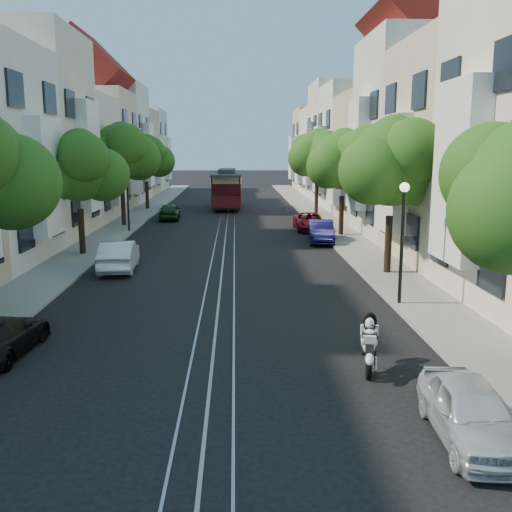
{
  "coord_description": "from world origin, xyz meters",
  "views": [
    {
      "loc": [
        0.62,
        -14.99,
        5.41
      ],
      "look_at": [
        1.41,
        6.62,
        1.31
      ],
      "focal_mm": 40.0,
      "sensor_mm": 36.0,
      "label": 1
    }
  ],
  "objects": [
    {
      "name": "townhouses_west",
      "position": [
        -11.87,
        27.91,
        5.08
      ],
      "size": [
        7.75,
        72.0,
        11.76
      ],
      "color": "silver",
      "rests_on": "ground"
    },
    {
      "name": "townhouses_east",
      "position": [
        11.87,
        27.91,
        5.18
      ],
      "size": [
        7.75,
        72.0,
        12.0
      ],
      "color": "beige",
      "rests_on": "ground"
    },
    {
      "name": "tree_e_b",
      "position": [
        7.26,
        8.98,
        4.73
      ],
      "size": [
        4.93,
        4.08,
        6.68
      ],
      "color": "black",
      "rests_on": "ground"
    },
    {
      "name": "lamp_east",
      "position": [
        6.3,
        4.0,
        2.85
      ],
      "size": [
        0.32,
        0.32,
        4.16
      ],
      "color": "black",
      "rests_on": "ground"
    },
    {
      "name": "sidewalk_east",
      "position": [
        7.25,
        28.0,
        0.06
      ],
      "size": [
        2.5,
        80.0,
        0.12
      ],
      "primitive_type": "cube",
      "color": "gray",
      "rests_on": "ground"
    },
    {
      "name": "rail_left",
      "position": [
        -0.55,
        28.0,
        0.01
      ],
      "size": [
        0.06,
        80.0,
        0.02
      ],
      "primitive_type": "cube",
      "color": "gray",
      "rests_on": "ground"
    },
    {
      "name": "parked_car_w_far",
      "position": [
        -4.4,
        28.62,
        0.64
      ],
      "size": [
        1.66,
        3.8,
        1.28
      ],
      "primitive_type": "imported",
      "rotation": [
        0.0,
        0.0,
        3.18
      ],
      "color": "#163716",
      "rests_on": "ground"
    },
    {
      "name": "tree_e_d",
      "position": [
        7.26,
        30.98,
        4.87
      ],
      "size": [
        5.01,
        4.16,
        6.85
      ],
      "color": "black",
      "rests_on": "ground"
    },
    {
      "name": "rail_right",
      "position": [
        0.55,
        28.0,
        0.01
      ],
      "size": [
        0.06,
        80.0,
        0.02
      ],
      "primitive_type": "cube",
      "color": "gray",
      "rests_on": "ground"
    },
    {
      "name": "parked_car_w_near",
      "position": [
        -5.6,
        -0.41,
        0.54
      ],
      "size": [
        1.76,
        3.8,
        1.07
      ],
      "primitive_type": "imported",
      "rotation": [
        0.0,
        0.0,
        3.07
      ],
      "color": "black",
      "rests_on": "ground"
    },
    {
      "name": "parked_car_e_far",
      "position": [
        5.6,
        22.66,
        0.58
      ],
      "size": [
        1.94,
        4.19,
        1.16
      ],
      "primitive_type": "imported",
      "rotation": [
        0.0,
        0.0,
        0.0
      ],
      "color": "maroon",
      "rests_on": "ground"
    },
    {
      "name": "parked_car_e_mid",
      "position": [
        5.6,
        17.66,
        0.65
      ],
      "size": [
        1.7,
        4.02,
        1.29
      ],
      "primitive_type": "imported",
      "rotation": [
        0.0,
        0.0,
        -0.09
      ],
      "color": "#0C0D3C",
      "rests_on": "ground"
    },
    {
      "name": "sportbike_rider",
      "position": [
        3.87,
        -1.79,
        0.75
      ],
      "size": [
        0.7,
        1.71,
        1.37
      ],
      "rotation": [
        0.0,
        0.0,
        -0.21
      ],
      "color": "black",
      "rests_on": "ground"
    },
    {
      "name": "cable_car",
      "position": [
        -0.1,
        37.08,
        1.93
      ],
      "size": [
        2.8,
        8.5,
        3.25
      ],
      "rotation": [
        0.0,
        0.0,
        -0.02
      ],
      "color": "black",
      "rests_on": "ground"
    },
    {
      "name": "sidewalk_west",
      "position": [
        -7.25,
        28.0,
        0.06
      ],
      "size": [
        2.5,
        80.0,
        0.12
      ],
      "primitive_type": "cube",
      "color": "gray",
      "rests_on": "ground"
    },
    {
      "name": "rail_slot",
      "position": [
        0.0,
        28.0,
        0.01
      ],
      "size": [
        0.06,
        80.0,
        0.02
      ],
      "primitive_type": "cube",
      "color": "gray",
      "rests_on": "ground"
    },
    {
      "name": "tree_w_c",
      "position": [
        -7.14,
        24.98,
        5.07
      ],
      "size": [
        5.13,
        4.28,
        7.09
      ],
      "color": "black",
      "rests_on": "ground"
    },
    {
      "name": "tree_e_c",
      "position": [
        7.26,
        19.98,
        4.6
      ],
      "size": [
        4.84,
        3.99,
        6.52
      ],
      "color": "black",
      "rests_on": "ground"
    },
    {
      "name": "tree_w_b",
      "position": [
        -7.14,
        13.98,
        4.4
      ],
      "size": [
        4.72,
        3.87,
        6.27
      ],
      "color": "black",
      "rests_on": "ground"
    },
    {
      "name": "ground",
      "position": [
        0.0,
        28.0,
        0.0
      ],
      "size": [
        200.0,
        200.0,
        0.0
      ],
      "primitive_type": "plane",
      "color": "black",
      "rests_on": "ground"
    },
    {
      "name": "lane_line",
      "position": [
        0.0,
        28.0,
        0.0
      ],
      "size": [
        0.08,
        80.0,
        0.01
      ],
      "primitive_type": "cube",
      "color": "tan",
      "rests_on": "ground"
    },
    {
      "name": "lamp_west",
      "position": [
        -6.3,
        22.0,
        2.85
      ],
      "size": [
        0.32,
        0.32,
        4.16
      ],
      "color": "black",
      "rests_on": "ground"
    },
    {
      "name": "parked_car_e_near",
      "position": [
        4.99,
        -5.24,
        0.57
      ],
      "size": [
        1.54,
        3.43,
        1.15
      ],
      "primitive_type": "imported",
      "rotation": [
        0.0,
        0.0,
        -0.06
      ],
      "color": "silver",
      "rests_on": "ground"
    },
    {
      "name": "parked_car_w_mid",
      "position": [
        -4.62,
        10.33,
        0.68
      ],
      "size": [
        1.74,
        4.21,
        1.36
      ],
      "primitive_type": "imported",
      "rotation": [
        0.0,
        0.0,
        3.22
      ],
      "color": "white",
      "rests_on": "ground"
    },
    {
      "name": "tree_w_d",
      "position": [
        -7.14,
        35.98,
        4.6
      ],
      "size": [
        4.84,
        3.99,
        6.52
      ],
      "color": "black",
      "rests_on": "ground"
    }
  ]
}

